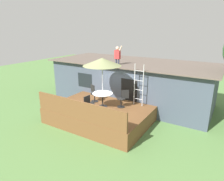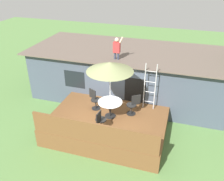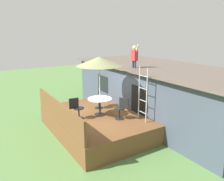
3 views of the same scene
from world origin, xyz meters
name	(u,v)px [view 1 (image 1 of 3)]	position (x,y,z in m)	size (l,w,h in m)	color
ground_plane	(101,121)	(0.00, 0.00, 0.00)	(40.00, 40.00, 0.00)	#567F42
house	(131,82)	(0.00, 3.60, 1.34)	(10.50, 4.50, 2.66)	#424C5B
deck	(101,114)	(0.00, 0.00, 0.40)	(5.03, 3.62, 0.80)	brown
deck_railing	(78,110)	(0.00, -1.76, 1.25)	(4.93, 0.08, 0.90)	brown
patio_table	(103,96)	(0.09, 0.08, 1.39)	(1.04, 1.04, 0.74)	black
patio_umbrella	(102,62)	(0.09, 0.08, 3.15)	(1.90, 1.90, 2.54)	silver
step_ladder	(139,85)	(1.56, 1.23, 1.90)	(0.52, 0.04, 2.20)	silver
person_figure	(118,54)	(-0.24, 2.15, 3.27)	(0.47, 0.20, 1.11)	#33384C
patio_chair_left	(94,93)	(-0.80, 0.51, 1.26)	(0.59, 0.44, 0.92)	black
patio_chair_right	(123,99)	(0.98, 0.58, 1.26)	(0.58, 0.44, 0.92)	black
patio_chair_near	(89,104)	(0.00, -0.96, 1.26)	(0.44, 0.62, 0.92)	black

